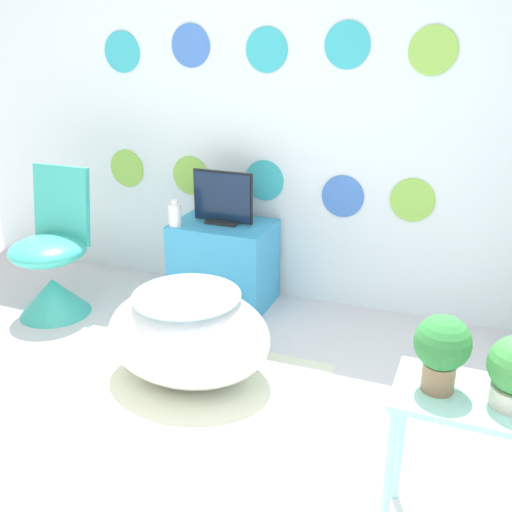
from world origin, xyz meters
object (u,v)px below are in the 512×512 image
(vase, at_px, (175,214))
(potted_plant_left, at_px, (442,348))
(chair, at_px, (52,271))
(bathtub, at_px, (188,335))
(tv, at_px, (223,200))

(vase, xyz_separation_m, potted_plant_left, (1.65, -1.30, 0.13))
(chair, relative_size, vase, 5.41)
(bathtub, relative_size, chair, 0.94)
(potted_plant_left, bearing_deg, tv, 133.95)
(tv, bearing_deg, vase, -147.49)
(tv, bearing_deg, potted_plant_left, -46.05)
(bathtub, xyz_separation_m, tv, (-0.20, 0.86, 0.44))
(bathtub, distance_m, potted_plant_left, 1.44)
(potted_plant_left, bearing_deg, vase, 141.75)
(chair, bearing_deg, vase, 28.99)
(chair, bearing_deg, tv, 29.97)
(bathtub, bearing_deg, tv, 102.98)
(tv, relative_size, vase, 2.35)
(vase, bearing_deg, tv, 32.51)
(tv, xyz_separation_m, vase, (-0.25, -0.16, -0.07))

